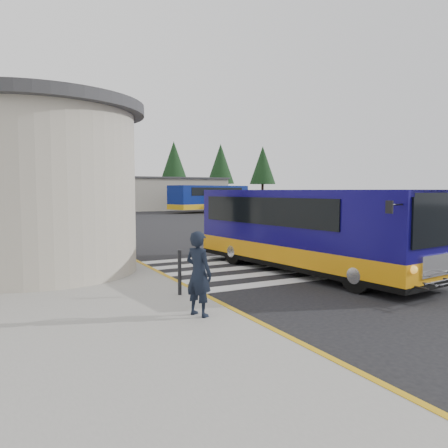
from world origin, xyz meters
name	(u,v)px	position (x,y,z in m)	size (l,w,h in m)	color
ground	(259,262)	(0.00, 0.00, 0.00)	(140.00, 140.00, 0.00)	black
curb_strip	(117,253)	(-4.05, 4.00, 0.08)	(0.12, 34.00, 0.16)	gold
crosswalk	(260,266)	(-0.50, -0.80, 0.01)	(8.00, 5.35, 0.01)	silver
depot_building	(123,194)	(6.00, 42.00, 2.11)	(26.40, 8.40, 4.20)	gray
tree_line	(110,160)	(6.29, 50.00, 6.77)	(58.40, 4.40, 10.00)	black
transit_bus	(307,233)	(0.30, -2.27, 1.21)	(3.78, 9.17, 2.53)	#0D0759
pedestrian_a	(199,274)	(-4.84, -5.55, 0.95)	(0.59, 0.38, 1.61)	black
pedestrian_b	(101,250)	(-5.74, -1.18, 0.93)	(0.76, 0.59, 1.57)	black
bollard	(180,272)	(-4.54, -3.84, 0.66)	(0.08, 0.08, 1.02)	black
far_bus_a	(210,197)	(13.87, 33.03, 1.72)	(10.68, 5.84, 2.65)	navy
far_bus_b	(265,200)	(19.58, 30.05, 1.36)	(8.16, 2.41, 2.10)	#1F5416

